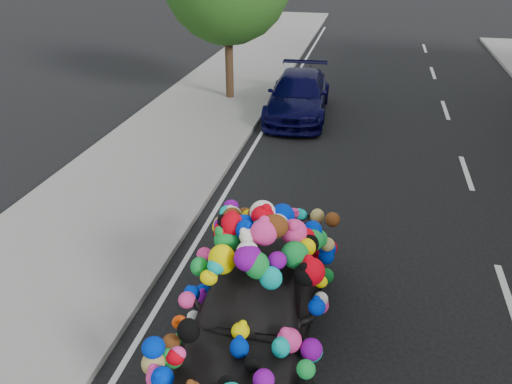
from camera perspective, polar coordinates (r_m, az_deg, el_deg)
ground at (r=9.06m, az=4.30°, el=-9.03°), size 100.00×100.00×0.00m
sidewalk at (r=10.40m, az=-19.88°, el=-5.09°), size 4.00×60.00×0.12m
kerb at (r=9.56m, az=-9.83°, el=-6.73°), size 0.15×60.00×0.13m
lane_markings at (r=9.39m, az=26.97°, el=-11.00°), size 6.00×50.00×0.01m
plush_art_car at (r=7.13m, az=0.25°, el=-9.96°), size 2.05×4.40×2.08m
navy_sedan at (r=16.44m, az=4.87°, el=10.97°), size 2.08×4.68×1.33m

